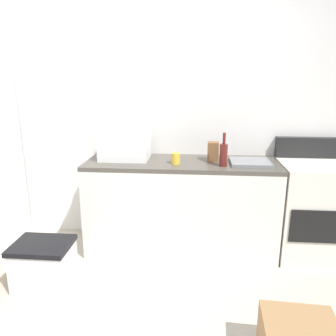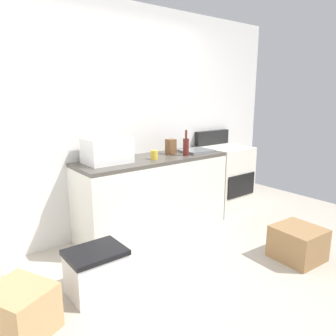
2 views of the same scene
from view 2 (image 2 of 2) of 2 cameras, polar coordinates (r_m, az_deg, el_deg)
ground_plane at (r=2.97m, az=6.78°, el=-19.87°), size 6.00×6.00×0.00m
wall_back at (r=3.76m, az=-9.66°, el=8.11°), size 5.00×0.10×2.60m
kitchen_counter at (r=3.79m, az=-2.63°, el=-4.80°), size 1.80×0.60×0.90m
stove_oven at (r=4.58m, az=9.87°, el=-1.66°), size 0.60×0.61×1.10m
microwave at (r=3.42m, az=-10.76°, el=3.12°), size 0.46×0.34×0.27m
sink_basin at (r=4.04m, az=4.97°, el=3.06°), size 0.36×0.32×0.03m
wine_bottle at (r=3.78m, az=3.20°, el=3.87°), size 0.07×0.07×0.30m
coffee_mug at (r=3.57m, az=-2.46°, el=2.34°), size 0.08×0.08×0.10m
knife_block at (r=3.87m, az=0.49°, el=3.80°), size 0.10×0.10×0.18m
cardboard_box_large at (r=2.60m, az=-24.77°, el=-21.93°), size 0.51×0.55×0.34m
cardboard_box_medium at (r=3.52m, az=22.00°, el=-12.24°), size 0.45×0.46×0.33m
storage_bin at (r=2.83m, az=-12.58°, el=-17.40°), size 0.46×0.36×0.38m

